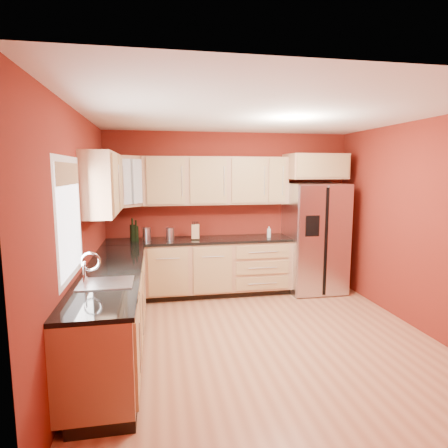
{
  "coord_description": "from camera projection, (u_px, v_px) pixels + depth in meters",
  "views": [
    {
      "loc": [
        -1.21,
        -4.06,
        1.97
      ],
      "look_at": [
        -0.3,
        0.9,
        1.26
      ],
      "focal_mm": 30.0,
      "sensor_mm": 36.0,
      "label": 1
    }
  ],
  "objects": [
    {
      "name": "countertop_left",
      "position": [
        112.0,
        272.0,
        4.02
      ],
      "size": [
        0.62,
        2.8,
        0.04
      ],
      "primitive_type": "cube",
      "color": "black",
      "rests_on": "base_cabinets_left"
    },
    {
      "name": "knife_block",
      "position": [
        196.0,
        232.0,
        5.84
      ],
      "size": [
        0.13,
        0.12,
        0.23
      ],
      "primitive_type": "cube",
      "rotation": [
        0.0,
        0.0,
        -0.18
      ],
      "color": "tan",
      "rests_on": "countertop_back"
    },
    {
      "name": "corner_upper_cabinet",
      "position": [
        123.0,
        181.0,
        5.52
      ],
      "size": [
        0.67,
        0.67,
        0.75
      ],
      "primitive_type": "cube",
      "rotation": [
        0.0,
        0.0,
        0.79
      ],
      "color": "tan",
      "rests_on": "wall_back"
    },
    {
      "name": "wall_right",
      "position": [
        420.0,
        226.0,
        4.63
      ],
      "size": [
        0.04,
        4.0,
        2.6
      ],
      "primitive_type": "cube",
      "color": "maroon",
      "rests_on": "floor"
    },
    {
      "name": "over_fridge_cabinet",
      "position": [
        315.0,
        166.0,
        6.06
      ],
      "size": [
        0.92,
        0.6,
        0.4
      ],
      "primitive_type": "cube",
      "color": "tan",
      "rests_on": "wall_back"
    },
    {
      "name": "wine_bottle_a",
      "position": [
        136.0,
        231.0,
        5.66
      ],
      "size": [
        0.08,
        0.08,
        0.32
      ],
      "primitive_type": null,
      "rotation": [
        0.0,
        0.0,
        -0.1
      ],
      "color": "black",
      "rests_on": "countertop_back"
    },
    {
      "name": "countertop_back",
      "position": [
        199.0,
        240.0,
        5.87
      ],
      "size": [
        2.9,
        0.62,
        0.04
      ],
      "primitive_type": "cube",
      "color": "black",
      "rests_on": "base_cabinets_back"
    },
    {
      "name": "window",
      "position": [
        70.0,
        218.0,
        3.39
      ],
      "size": [
        0.03,
        0.9,
        1.0
      ],
      "primitive_type": "cube",
      "color": "white",
      "rests_on": "wall_left"
    },
    {
      "name": "canister_right",
      "position": [
        170.0,
        234.0,
        5.73
      ],
      "size": [
        0.13,
        0.13,
        0.2
      ],
      "primitive_type": "cylinder",
      "rotation": [
        0.0,
        0.0,
        0.11
      ],
      "color": "silver",
      "rests_on": "countertop_back"
    },
    {
      "name": "canister_left",
      "position": [
        147.0,
        234.0,
        5.71
      ],
      "size": [
        0.12,
        0.12,
        0.2
      ],
      "primitive_type": "cylinder",
      "rotation": [
        0.0,
        0.0,
        -0.0
      ],
      "color": "silver",
      "rests_on": "countertop_back"
    },
    {
      "name": "upper_cabinets_back",
      "position": [
        216.0,
        181.0,
        5.94
      ],
      "size": [
        2.3,
        0.33,
        0.75
      ],
      "primitive_type": "cube",
      "color": "tan",
      "rests_on": "wall_back"
    },
    {
      "name": "wall_back",
      "position": [
        230.0,
        212.0,
        6.22
      ],
      "size": [
        4.0,
        0.04,
        2.6
      ],
      "primitive_type": "cube",
      "color": "maroon",
      "rests_on": "floor"
    },
    {
      "name": "ceiling",
      "position": [
        266.0,
        113.0,
        4.09
      ],
      "size": [
        4.0,
        4.0,
        0.0
      ],
      "primitive_type": "plane",
      "color": "white",
      "rests_on": "wall_back"
    },
    {
      "name": "base_cabinets_left",
      "position": [
        113.0,
        313.0,
        4.09
      ],
      "size": [
        0.6,
        2.8,
        0.88
      ],
      "primitive_type": "cube",
      "color": "tan",
      "rests_on": "floor"
    },
    {
      "name": "wall_front",
      "position": [
        355.0,
        281.0,
        2.32
      ],
      "size": [
        4.0,
        0.04,
        2.6
      ],
      "primitive_type": "cube",
      "color": "maroon",
      "rests_on": "floor"
    },
    {
      "name": "soap_dispenser",
      "position": [
        269.0,
        232.0,
        5.99
      ],
      "size": [
        0.07,
        0.07,
        0.18
      ],
      "primitive_type": "cylinder",
      "rotation": [
        0.0,
        0.0,
        -0.3
      ],
      "color": "silver",
      "rests_on": "countertop_back"
    },
    {
      "name": "base_cabinets_back",
      "position": [
        199.0,
        268.0,
        5.95
      ],
      "size": [
        2.9,
        0.6,
        0.88
      ],
      "primitive_type": "cube",
      "color": "tan",
      "rests_on": "floor"
    },
    {
      "name": "wall_left",
      "position": [
        80.0,
        236.0,
        3.91
      ],
      "size": [
        0.04,
        4.0,
        2.6
      ],
      "primitive_type": "cube",
      "color": "maroon",
      "rests_on": "floor"
    },
    {
      "name": "refrigerator",
      "position": [
        314.0,
        238.0,
        6.15
      ],
      "size": [
        0.9,
        0.75,
        1.78
      ],
      "primitive_type": "cube",
      "color": "silver",
      "rests_on": "floor"
    },
    {
      "name": "sink_faucet",
      "position": [
        105.0,
        268.0,
        3.51
      ],
      "size": [
        0.5,
        0.42,
        0.3
      ],
      "primitive_type": null,
      "color": "white",
      "rests_on": "countertop_left"
    },
    {
      "name": "wine_bottle_b",
      "position": [
        133.0,
        230.0,
        5.64
      ],
      "size": [
        0.1,
        0.1,
        0.35
      ],
      "primitive_type": null,
      "rotation": [
        0.0,
        0.0,
        -0.32
      ],
      "color": "black",
      "rests_on": "countertop_back"
    },
    {
      "name": "upper_cabinets_left",
      "position": [
        103.0,
        183.0,
        4.57
      ],
      "size": [
        0.33,
        1.35,
        0.75
      ],
      "primitive_type": "cube",
      "color": "tan",
      "rests_on": "wall_left"
    },
    {
      "name": "floor",
      "position": [
        262.0,
        338.0,
        4.45
      ],
      "size": [
        4.0,
        4.0,
        0.0
      ],
      "primitive_type": "plane",
      "color": "#AF6743",
      "rests_on": "ground"
    }
  ]
}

